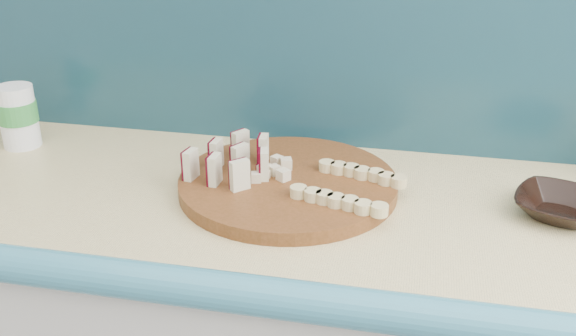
{
  "coord_description": "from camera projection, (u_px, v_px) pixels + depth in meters",
  "views": [
    {
      "loc": [
        0.19,
        0.47,
        1.46
      ],
      "look_at": [
        -0.04,
        1.54,
        0.96
      ],
      "focal_mm": 40.0,
      "sensor_mm": 36.0,
      "label": 1
    }
  ],
  "objects": [
    {
      "name": "apple_wedges",
      "position": [
        233.0,
        160.0,
        1.22
      ],
      "size": [
        0.16,
        0.18,
        0.06
      ],
      "color": "beige",
      "rests_on": "cutting_board"
    },
    {
      "name": "apple_chunks",
      "position": [
        276.0,
        170.0,
        1.22
      ],
      "size": [
        0.06,
        0.06,
        0.02
      ],
      "color": "beige",
      "rests_on": "cutting_board"
    },
    {
      "name": "brown_bowl",
      "position": [
        561.0,
        207.0,
        1.12
      ],
      "size": [
        0.2,
        0.2,
        0.04
      ],
      "primitive_type": "imported",
      "rotation": [
        0.0,
        0.0,
        -0.36
      ],
      "color": "black",
      "rests_on": "kitchen_counter"
    },
    {
      "name": "cutting_board",
      "position": [
        288.0,
        184.0,
        1.22
      ],
      "size": [
        0.5,
        0.5,
        0.03
      ],
      "primitive_type": "cylinder",
      "rotation": [
        0.0,
        0.0,
        -0.25
      ],
      "color": "#49290F",
      "rests_on": "kitchen_counter"
    },
    {
      "name": "banana_peel",
      "position": [
        314.0,
        186.0,
        1.23
      ],
      "size": [
        0.22,
        0.18,
        0.01
      ],
      "rotation": [
        0.0,
        0.0,
        -0.05
      ],
      "color": "#B68C23",
      "rests_on": "kitchen_counter"
    },
    {
      "name": "canister",
      "position": [
        18.0,
        115.0,
        1.39
      ],
      "size": [
        0.08,
        0.08,
        0.14
      ],
      "rotation": [
        0.0,
        0.0,
        -0.4
      ],
      "color": "white",
      "rests_on": "kitchen_counter"
    },
    {
      "name": "banana_slices",
      "position": [
        351.0,
        186.0,
        1.16
      ],
      "size": [
        0.21,
        0.19,
        0.02
      ],
      "color": "#DAC485",
      "rests_on": "cutting_board"
    },
    {
      "name": "backsplash",
      "position": [
        378.0,
        34.0,
        1.31
      ],
      "size": [
        2.2,
        0.02,
        0.5
      ],
      "primitive_type": "cube",
      "color": "teal",
      "rests_on": "kitchen_counter"
    }
  ]
}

